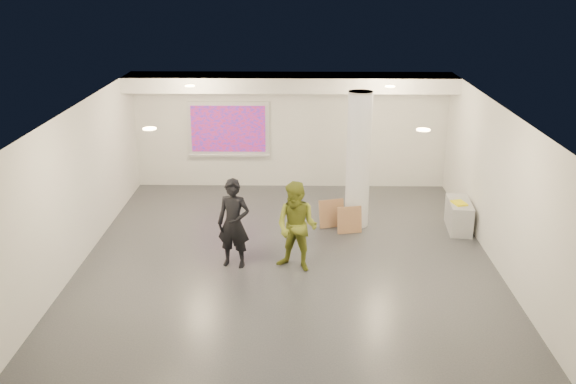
{
  "coord_description": "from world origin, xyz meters",
  "views": [
    {
      "loc": [
        0.21,
        -11.54,
        5.41
      ],
      "look_at": [
        0.0,
        0.4,
        1.25
      ],
      "focal_mm": 40.0,
      "sensor_mm": 36.0,
      "label": 1
    }
  ],
  "objects_px": {
    "credenza": "(459,215)",
    "woman": "(234,223)",
    "column": "(358,160)",
    "projection_screen": "(228,129)",
    "man": "(297,227)"
  },
  "relations": [
    {
      "from": "column",
      "to": "woman",
      "type": "xyz_separation_m",
      "value": [
        -2.51,
        -2.13,
        -0.63
      ]
    },
    {
      "from": "projection_screen",
      "to": "woman",
      "type": "relative_size",
      "value": 1.21
    },
    {
      "from": "credenza",
      "to": "woman",
      "type": "height_order",
      "value": "woman"
    },
    {
      "from": "column",
      "to": "credenza",
      "type": "bearing_deg",
      "value": -5.61
    },
    {
      "from": "credenza",
      "to": "woman",
      "type": "xyz_separation_m",
      "value": [
        -4.73,
        -1.91,
        0.55
      ]
    },
    {
      "from": "man",
      "to": "woman",
      "type": "bearing_deg",
      "value": -162.26
    },
    {
      "from": "projection_screen",
      "to": "column",
      "type": "bearing_deg",
      "value": -40.56
    },
    {
      "from": "column",
      "to": "woman",
      "type": "height_order",
      "value": "column"
    },
    {
      "from": "column",
      "to": "man",
      "type": "bearing_deg",
      "value": -120.33
    },
    {
      "from": "column",
      "to": "credenza",
      "type": "distance_m",
      "value": 2.52
    },
    {
      "from": "projection_screen",
      "to": "man",
      "type": "relative_size",
      "value": 1.22
    },
    {
      "from": "credenza",
      "to": "woman",
      "type": "bearing_deg",
      "value": -153.41
    },
    {
      "from": "credenza",
      "to": "projection_screen",
      "type": "bearing_deg",
      "value": 156.26
    },
    {
      "from": "woman",
      "to": "column",
      "type": "bearing_deg",
      "value": 53.05
    },
    {
      "from": "column",
      "to": "man",
      "type": "height_order",
      "value": "column"
    }
  ]
}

